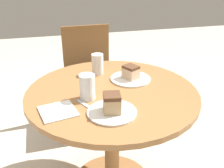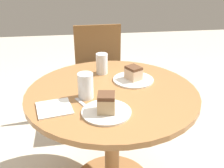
{
  "view_description": "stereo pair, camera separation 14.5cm",
  "coord_description": "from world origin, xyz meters",
  "px_view_note": "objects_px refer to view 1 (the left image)",
  "views": [
    {
      "loc": [
        -0.32,
        -1.27,
        1.37
      ],
      "look_at": [
        0.0,
        0.0,
        0.75
      ],
      "focal_mm": 42.0,
      "sensor_mm": 36.0,
      "label": 1
    },
    {
      "loc": [
        -0.18,
        -1.3,
        1.37
      ],
      "look_at": [
        0.0,
        0.0,
        0.75
      ],
      "focal_mm": 42.0,
      "sensor_mm": 36.0,
      "label": 2
    }
  ],
  "objects_px": {
    "plate_near": "(112,112)",
    "glass_water": "(87,88)",
    "glass_lemonade": "(98,65)",
    "cake_slice_far": "(131,72)",
    "chair": "(89,75)",
    "cake_slice_near": "(112,103)",
    "plate_far": "(131,79)"
  },
  "relations": [
    {
      "from": "glass_lemonade",
      "to": "chair",
      "type": "bearing_deg",
      "value": 86.82
    },
    {
      "from": "glass_lemonade",
      "to": "glass_water",
      "type": "distance_m",
      "value": 0.34
    },
    {
      "from": "plate_far",
      "to": "glass_water",
      "type": "xyz_separation_m",
      "value": [
        -0.29,
        -0.18,
        0.06
      ]
    },
    {
      "from": "cake_slice_near",
      "to": "chair",
      "type": "bearing_deg",
      "value": 86.77
    },
    {
      "from": "plate_near",
      "to": "cake_slice_far",
      "type": "distance_m",
      "value": 0.41
    },
    {
      "from": "plate_near",
      "to": "plate_far",
      "type": "bearing_deg",
      "value": 59.61
    },
    {
      "from": "chair",
      "to": "glass_lemonade",
      "type": "distance_m",
      "value": 0.64
    },
    {
      "from": "plate_near",
      "to": "cake_slice_far",
      "type": "height_order",
      "value": "cake_slice_far"
    },
    {
      "from": "chair",
      "to": "cake_slice_near",
      "type": "xyz_separation_m",
      "value": [
        -0.06,
        -1.05,
        0.3
      ]
    },
    {
      "from": "glass_lemonade",
      "to": "glass_water",
      "type": "relative_size",
      "value": 0.96
    },
    {
      "from": "plate_far",
      "to": "glass_water",
      "type": "bearing_deg",
      "value": -148.57
    },
    {
      "from": "cake_slice_near",
      "to": "plate_near",
      "type": "bearing_deg",
      "value": -97.13
    },
    {
      "from": "plate_near",
      "to": "glass_lemonade",
      "type": "relative_size",
      "value": 1.82
    },
    {
      "from": "glass_lemonade",
      "to": "plate_far",
      "type": "bearing_deg",
      "value": -37.88
    },
    {
      "from": "chair",
      "to": "glass_lemonade",
      "type": "xyz_separation_m",
      "value": [
        -0.03,
        -0.56,
        0.31
      ]
    },
    {
      "from": "cake_slice_near",
      "to": "plate_far",
      "type": "bearing_deg",
      "value": 59.61
    },
    {
      "from": "plate_near",
      "to": "glass_water",
      "type": "distance_m",
      "value": 0.2
    },
    {
      "from": "plate_far",
      "to": "glass_lemonade",
      "type": "bearing_deg",
      "value": 142.12
    },
    {
      "from": "chair",
      "to": "glass_lemonade",
      "type": "height_order",
      "value": "chair"
    },
    {
      "from": "plate_far",
      "to": "cake_slice_near",
      "type": "relative_size",
      "value": 2.55
    },
    {
      "from": "plate_far",
      "to": "cake_slice_near",
      "type": "bearing_deg",
      "value": -120.39
    },
    {
      "from": "cake_slice_far",
      "to": "glass_lemonade",
      "type": "bearing_deg",
      "value": 142.12
    },
    {
      "from": "glass_lemonade",
      "to": "cake_slice_near",
      "type": "bearing_deg",
      "value": -93.28
    },
    {
      "from": "cake_slice_near",
      "to": "cake_slice_far",
      "type": "bearing_deg",
      "value": 59.61
    },
    {
      "from": "plate_near",
      "to": "glass_lemonade",
      "type": "xyz_separation_m",
      "value": [
        0.03,
        0.49,
        0.05
      ]
    },
    {
      "from": "cake_slice_near",
      "to": "cake_slice_far",
      "type": "distance_m",
      "value": 0.41
    },
    {
      "from": "plate_far",
      "to": "cake_slice_far",
      "type": "relative_size",
      "value": 2.17
    },
    {
      "from": "plate_far",
      "to": "plate_near",
      "type": "bearing_deg",
      "value": -120.39
    },
    {
      "from": "chair",
      "to": "plate_near",
      "type": "bearing_deg",
      "value": -94.83
    },
    {
      "from": "chair",
      "to": "cake_slice_far",
      "type": "height_order",
      "value": "chair"
    },
    {
      "from": "chair",
      "to": "cake_slice_far",
      "type": "distance_m",
      "value": 0.77
    },
    {
      "from": "cake_slice_far",
      "to": "chair",
      "type": "bearing_deg",
      "value": 101.77
    }
  ]
}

